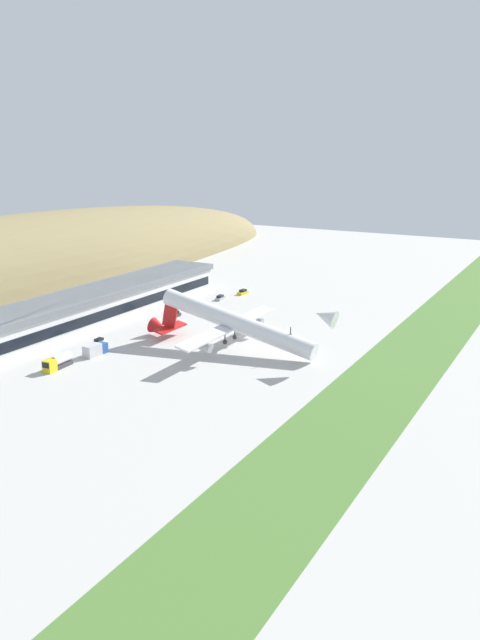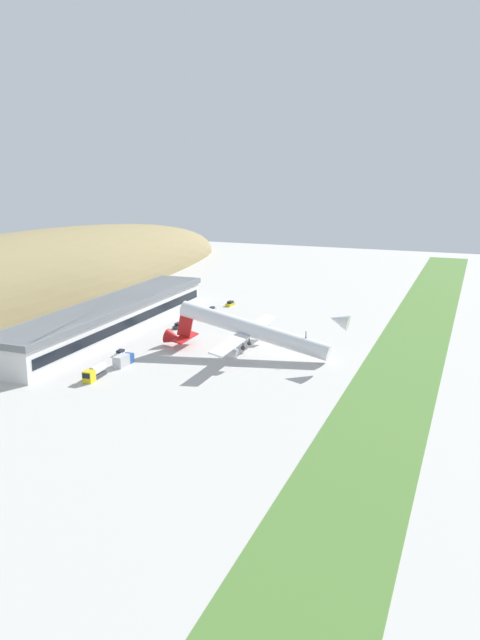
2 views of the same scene
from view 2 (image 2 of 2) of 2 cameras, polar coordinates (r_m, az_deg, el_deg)
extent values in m
plane|color=#B7B5AF|center=(175.38, 1.76, -2.10)|extent=(425.55, 425.55, 0.00)
cube|color=#4C7533|center=(166.93, 14.91, -3.41)|extent=(383.00, 19.32, 0.08)
ellipsoid|color=olive|center=(235.84, -20.85, 1.17)|extent=(343.52, 57.41, 50.14)
cube|color=silver|center=(187.97, -11.68, 0.20)|extent=(91.75, 14.15, 9.46)
cube|color=slate|center=(187.10, -11.74, 1.35)|extent=(92.95, 15.35, 1.70)
cube|color=black|center=(184.38, -9.81, -0.13)|extent=(88.08, 0.16, 2.65)
cylinder|color=silver|center=(162.80, 1.23, -0.90)|extent=(4.25, 41.35, 12.40)
cone|color=silver|center=(155.64, 9.06, -0.03)|extent=(4.17, 5.41, 5.01)
cone|color=red|center=(172.95, -5.94, -1.68)|extent=(4.17, 6.25, 5.18)
cube|color=red|center=(170.26, -4.99, -0.25)|extent=(0.50, 5.38, 8.79)
cube|color=red|center=(171.41, -5.02, -1.58)|extent=(11.05, 2.99, 0.95)
cube|color=silver|center=(163.78, 0.56, -1.23)|extent=(41.22, 3.62, 1.16)
cylinder|color=#9E9EA3|center=(152.92, -0.89, -2.90)|extent=(2.30, 3.99, 2.97)
cylinder|color=#9E9EA3|center=(175.21, 2.15, -0.71)|extent=(2.30, 3.99, 2.97)
cylinder|color=#2D2D2D|center=(162.29, 0.27, -2.20)|extent=(0.28, 0.28, 2.20)
cylinder|color=#2D2D2D|center=(162.60, 0.27, -2.57)|extent=(0.45, 1.10, 1.10)
cylinder|color=#2D2D2D|center=(166.49, 0.85, -1.78)|extent=(0.28, 0.28, 2.20)
cylinder|color=#2D2D2D|center=(166.80, 0.84, -2.15)|extent=(0.45, 1.10, 1.10)
cylinder|color=#2D2D2D|center=(158.69, 6.05, -1.38)|extent=(0.22, 0.22, 1.98)
cylinder|color=#2D2D2D|center=(158.95, 6.04, -1.73)|extent=(0.30, 0.83, 0.82)
cube|color=#999EA3|center=(213.10, -2.57, 0.91)|extent=(4.56, 2.06, 0.85)
cube|color=black|center=(212.72, -2.59, 1.11)|extent=(2.55, 1.65, 0.70)
cube|color=silver|center=(167.24, -10.83, -3.02)|extent=(4.18, 2.06, 0.78)
cube|color=black|center=(166.87, -10.87, -2.81)|extent=(2.34, 1.64, 0.64)
cube|color=gold|center=(221.36, -0.91, 1.43)|extent=(4.42, 2.28, 0.90)
cube|color=black|center=(221.37, -0.89, 1.65)|extent=(2.48, 1.82, 0.73)
cube|color=#333338|center=(191.75, -5.68, -0.62)|extent=(4.01, 1.95, 0.92)
cube|color=black|center=(191.71, -5.66, -0.36)|extent=(2.23, 1.60, 0.76)
cube|color=#264C99|center=(160.14, -10.19, -3.45)|extent=(2.06, 2.43, 2.45)
cube|color=black|center=(160.84, -10.00, -3.20)|extent=(0.13, 2.03, 1.08)
cube|color=#B7B7BC|center=(157.59, -10.81, -3.70)|extent=(4.32, 2.48, 2.81)
cube|color=gold|center=(148.00, -13.64, -5.03)|extent=(2.54, 2.37, 2.75)
cube|color=black|center=(146.85, -13.90, -5.00)|extent=(0.19, 1.90, 1.21)
cube|color=#38383D|center=(151.33, -12.88, -4.93)|extent=(5.25, 2.30, 0.90)
cylinder|color=silver|center=(150.86, -12.91, -4.39)|extent=(5.00, 2.39, 2.12)
cube|color=orange|center=(198.22, -2.05, -0.20)|extent=(0.52, 0.52, 0.03)
cone|color=orange|center=(198.15, -2.05, -0.12)|extent=(0.40, 0.40, 0.55)
camera|label=1|loc=(29.12, 59.91, 4.93)|focal=35.00mm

